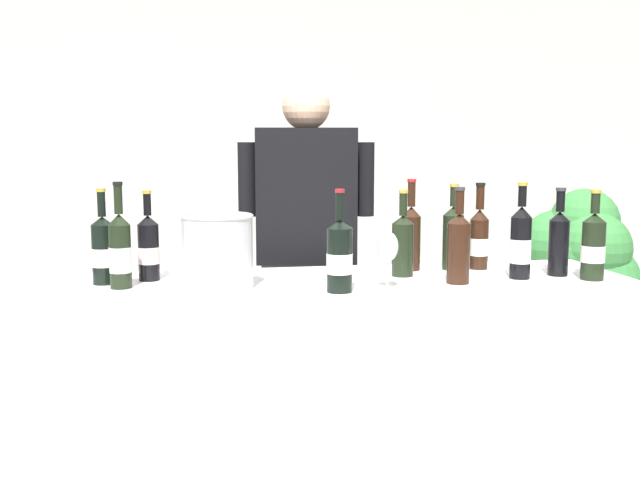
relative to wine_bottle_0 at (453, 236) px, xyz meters
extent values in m
cube|color=beige|center=(-0.47, 2.41, 0.32)|extent=(8.00, 0.10, 2.80)
cube|color=white|center=(-0.47, -0.19, -0.61)|extent=(2.08, 0.68, 0.95)
cylinder|color=black|center=(0.00, 0.00, -0.03)|extent=(0.08, 0.08, 0.21)
cone|color=black|center=(0.00, 0.00, 0.10)|extent=(0.08, 0.08, 0.03)
cylinder|color=black|center=(0.00, 0.00, 0.15)|extent=(0.03, 0.03, 0.07)
cylinder|color=#B79333|center=(0.00, 0.00, 0.19)|extent=(0.03, 0.03, 0.01)
cylinder|color=black|center=(-1.13, -0.04, -0.03)|extent=(0.07, 0.07, 0.20)
cone|color=black|center=(-1.13, -0.04, 0.08)|extent=(0.07, 0.07, 0.03)
cylinder|color=black|center=(-1.13, -0.04, 0.14)|extent=(0.03, 0.03, 0.08)
cylinder|color=#B79333|center=(-1.13, -0.04, 0.18)|extent=(0.03, 0.03, 0.01)
cylinder|color=#F3CCCE|center=(-1.13, -0.04, -0.04)|extent=(0.07, 0.07, 0.06)
cylinder|color=black|center=(-0.08, -0.27, -0.03)|extent=(0.08, 0.08, 0.21)
cone|color=black|center=(-0.08, -0.27, 0.10)|extent=(0.08, 0.08, 0.03)
cylinder|color=black|center=(-0.08, -0.27, 0.15)|extent=(0.03, 0.03, 0.08)
cylinder|color=#333338|center=(-0.08, -0.27, 0.20)|extent=(0.04, 0.04, 0.01)
cylinder|color=black|center=(0.17, -0.22, -0.02)|extent=(0.07, 0.07, 0.22)
cone|color=black|center=(0.17, -0.22, 0.11)|extent=(0.07, 0.07, 0.04)
cylinder|color=black|center=(0.17, -0.22, 0.17)|extent=(0.03, 0.03, 0.07)
cylinder|color=#B79333|center=(0.17, -0.22, 0.21)|extent=(0.03, 0.03, 0.01)
cylinder|color=silver|center=(0.17, -0.22, -0.03)|extent=(0.07, 0.07, 0.09)
cylinder|color=black|center=(-0.51, -0.35, -0.03)|extent=(0.08, 0.08, 0.21)
cone|color=black|center=(-0.51, -0.35, 0.09)|extent=(0.08, 0.08, 0.03)
cylinder|color=black|center=(-0.51, -0.35, 0.15)|extent=(0.03, 0.03, 0.09)
cylinder|color=maroon|center=(-0.51, -0.35, 0.20)|extent=(0.03, 0.03, 0.01)
cylinder|color=white|center=(-0.51, -0.35, -0.04)|extent=(0.08, 0.08, 0.07)
cylinder|color=black|center=(-0.23, -0.10, -0.03)|extent=(0.08, 0.08, 0.19)
cone|color=black|center=(-0.23, -0.10, 0.08)|extent=(0.08, 0.08, 0.03)
cylinder|color=black|center=(-0.23, -0.10, 0.13)|extent=(0.03, 0.03, 0.08)
cylinder|color=#B79333|center=(-0.23, -0.10, 0.18)|extent=(0.03, 0.03, 0.01)
cylinder|color=black|center=(-1.22, -0.16, -0.02)|extent=(0.07, 0.07, 0.21)
cone|color=black|center=(-1.22, -0.16, 0.10)|extent=(0.07, 0.07, 0.04)
cylinder|color=black|center=(-1.22, -0.16, 0.17)|extent=(0.03, 0.03, 0.09)
cylinder|color=black|center=(-1.22, -0.16, 0.22)|extent=(0.03, 0.03, 0.01)
cylinder|color=silver|center=(-1.22, -0.16, -0.03)|extent=(0.07, 0.07, 0.08)
cylinder|color=black|center=(-1.28, -0.08, -0.03)|extent=(0.08, 0.08, 0.20)
cone|color=black|center=(-1.28, -0.08, 0.09)|extent=(0.08, 0.08, 0.03)
cylinder|color=black|center=(-1.28, -0.08, 0.15)|extent=(0.03, 0.03, 0.08)
cylinder|color=#B79333|center=(-1.28, -0.08, 0.19)|extent=(0.03, 0.03, 0.01)
cylinder|color=#F0EBCB|center=(-1.28, -0.08, -0.04)|extent=(0.08, 0.08, 0.06)
cylinder|color=black|center=(0.10, 0.00, -0.03)|extent=(0.07, 0.07, 0.19)
cone|color=black|center=(0.10, 0.00, 0.08)|extent=(0.07, 0.07, 0.04)
cylinder|color=black|center=(0.10, 0.00, 0.15)|extent=(0.03, 0.03, 0.09)
cylinder|color=black|center=(0.10, 0.00, 0.20)|extent=(0.04, 0.04, 0.01)
cylinder|color=silver|center=(0.10, 0.00, -0.04)|extent=(0.07, 0.07, 0.07)
cylinder|color=black|center=(0.42, -0.28, -0.03)|extent=(0.08, 0.08, 0.21)
cone|color=black|center=(0.42, -0.28, 0.09)|extent=(0.08, 0.08, 0.03)
cylinder|color=black|center=(0.42, -0.28, 0.14)|extent=(0.03, 0.03, 0.07)
cylinder|color=#B79333|center=(0.42, -0.28, 0.18)|extent=(0.04, 0.04, 0.01)
cylinder|color=silver|center=(0.42, -0.28, -0.04)|extent=(0.08, 0.08, 0.06)
cylinder|color=black|center=(-0.16, 0.01, -0.03)|extent=(0.07, 0.07, 0.21)
cone|color=black|center=(-0.16, 0.01, 0.09)|extent=(0.07, 0.07, 0.04)
cylinder|color=black|center=(-0.16, 0.01, 0.16)|extent=(0.03, 0.03, 0.09)
cylinder|color=maroon|center=(-0.16, 0.01, 0.21)|extent=(0.03, 0.03, 0.01)
cylinder|color=black|center=(0.34, -0.18, -0.03)|extent=(0.07, 0.07, 0.20)
cone|color=black|center=(0.34, -0.18, 0.09)|extent=(0.07, 0.07, 0.03)
cylinder|color=black|center=(0.34, -0.18, 0.14)|extent=(0.03, 0.03, 0.07)
cylinder|color=#333338|center=(0.34, -0.18, 0.19)|extent=(0.04, 0.04, 0.01)
cylinder|color=silver|center=(-0.35, -0.33, -0.13)|extent=(0.08, 0.08, 0.00)
cylinder|color=silver|center=(-0.35, -0.33, -0.08)|extent=(0.01, 0.01, 0.09)
ellipsoid|color=silver|center=(-0.35, -0.33, 0.01)|extent=(0.07, 0.07, 0.10)
ellipsoid|color=maroon|center=(-0.35, -0.33, 0.00)|extent=(0.05, 0.05, 0.03)
cylinder|color=silver|center=(-0.90, -0.23, -0.01)|extent=(0.23, 0.23, 0.24)
torus|color=silver|center=(-0.90, -0.23, 0.11)|extent=(0.24, 0.24, 0.01)
cube|color=black|center=(-0.51, 0.42, -0.62)|extent=(0.41, 0.29, 0.93)
cube|color=black|center=(-0.51, 0.42, 0.13)|extent=(0.45, 0.29, 0.57)
sphere|color=#D8AD8C|center=(-0.51, 0.42, 0.51)|extent=(0.20, 0.20, 0.20)
cylinder|color=black|center=(-0.26, 0.39, 0.20)|extent=(0.08, 0.08, 0.31)
cylinder|color=black|center=(-0.75, 0.45, 0.20)|extent=(0.08, 0.08, 0.31)
cylinder|color=brown|center=(0.93, 0.81, -0.96)|extent=(0.29, 0.29, 0.25)
sphere|color=#387F3D|center=(0.95, 0.74, -0.21)|extent=(0.31, 0.31, 0.31)
sphere|color=#387F3D|center=(1.02, 0.83, -0.06)|extent=(0.36, 0.36, 0.36)
sphere|color=#387F3D|center=(0.91, 0.89, -0.19)|extent=(0.40, 0.40, 0.40)
sphere|color=#387F3D|center=(1.04, 0.83, -0.53)|extent=(0.38, 0.38, 0.38)
sphere|color=#387F3D|center=(1.01, 0.72, -0.18)|extent=(0.37, 0.37, 0.37)
sphere|color=#387F3D|center=(0.96, 0.88, -0.53)|extent=(0.39, 0.39, 0.39)
sphere|color=#387F3D|center=(1.04, 0.74, -0.36)|extent=(0.46, 0.46, 0.46)
cylinder|color=#4C3823|center=(0.93, 0.81, -0.53)|extent=(0.05, 0.05, 0.60)
camera|label=1|loc=(-0.95, -2.58, 0.34)|focal=40.08mm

